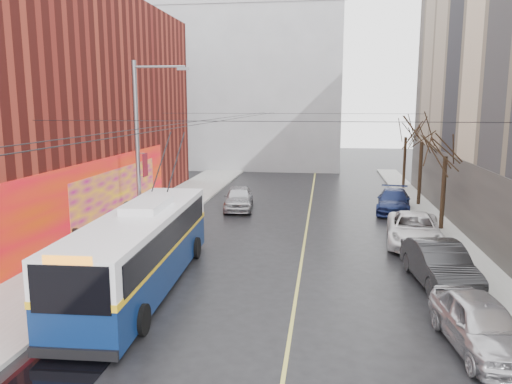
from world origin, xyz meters
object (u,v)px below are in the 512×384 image
(following_car, at_px, (239,198))
(pedestrian_b, at_px, (77,245))
(pedestrian_c, at_px, (128,216))
(streetlight_pole, at_px, (141,151))
(parked_car_d, at_px, (394,201))
(parked_car_b, at_px, (440,264))
(tree_mid, at_px, (423,131))
(parked_car_c, at_px, (414,229))
(pedestrian_a, at_px, (122,233))
(tree_far, at_px, (406,128))
(trolleybus, at_px, (141,248))
(tree_near, at_px, (446,142))
(parked_car_a, at_px, (481,324))

(following_car, bearing_deg, pedestrian_b, -117.31)
(pedestrian_c, bearing_deg, streetlight_pole, -175.91)
(streetlight_pole, xyz_separation_m, parked_car_d, (13.14, 10.73, -4.10))
(parked_car_b, bearing_deg, tree_mid, 75.61)
(parked_car_c, relative_size, parked_car_d, 1.09)
(pedestrian_a, height_order, pedestrian_c, pedestrian_c)
(parked_car_c, bearing_deg, pedestrian_b, -153.45)
(parked_car_c, height_order, pedestrian_c, pedestrian_c)
(tree_far, height_order, following_car, tree_far)
(parked_car_c, distance_m, pedestrian_c, 15.25)
(trolleybus, relative_size, parked_car_b, 2.40)
(parked_car_b, relative_size, pedestrian_a, 3.11)
(tree_mid, relative_size, parked_car_b, 1.32)
(pedestrian_a, bearing_deg, trolleybus, -166.40)
(streetlight_pole, height_order, tree_mid, streetlight_pole)
(pedestrian_b, bearing_deg, parked_car_c, -41.54)
(trolleybus, xyz_separation_m, pedestrian_c, (-3.78, 7.94, -0.62))
(parked_car_c, xyz_separation_m, following_car, (-10.26, 7.20, 0.01))
(trolleybus, xyz_separation_m, parked_car_b, (11.47, 1.90, -0.75))
(tree_near, height_order, tree_far, tree_far)
(parked_car_c, bearing_deg, tree_far, 89.78)
(streetlight_pole, height_order, tree_far, streetlight_pole)
(trolleybus, distance_m, parked_car_a, 11.99)
(tree_near, relative_size, tree_far, 0.97)
(streetlight_pole, relative_size, tree_mid, 1.35)
(following_car, relative_size, pedestrian_c, 2.84)
(pedestrian_a, bearing_deg, streetlight_pole, -78.71)
(trolleybus, height_order, parked_car_d, trolleybus)
(parked_car_a, xyz_separation_m, parked_car_b, (0.00, 5.32, 0.05))
(pedestrian_b, bearing_deg, pedestrian_c, 28.48)
(parked_car_a, distance_m, pedestrian_b, 16.23)
(parked_car_a, distance_m, parked_car_b, 5.32)
(streetlight_pole, xyz_separation_m, tree_mid, (15.14, 13.00, 0.41))
(parked_car_b, distance_m, parked_car_d, 13.58)
(parked_car_a, xyz_separation_m, following_car, (-10.26, 18.34, 0.01))
(tree_far, height_order, pedestrian_b, tree_far)
(parked_car_b, bearing_deg, parked_car_a, -97.19)
(parked_car_b, height_order, pedestrian_c, pedestrian_c)
(pedestrian_b, bearing_deg, parked_car_a, -81.71)
(trolleybus, bearing_deg, parked_car_d, 50.99)
(following_car, distance_m, pedestrian_a, 11.33)
(parked_car_c, bearing_deg, trolleybus, -139.52)
(tree_mid, relative_size, parked_car_c, 1.19)
(pedestrian_a, relative_size, pedestrian_b, 1.04)
(tree_near, xyz_separation_m, pedestrian_c, (-17.24, -2.80, -4.01))
(streetlight_pole, height_order, tree_near, streetlight_pole)
(pedestrian_c, bearing_deg, following_car, -64.77)
(tree_near, relative_size, parked_car_b, 1.27)
(streetlight_pole, relative_size, parked_car_c, 1.61)
(parked_car_c, bearing_deg, following_car, 151.43)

